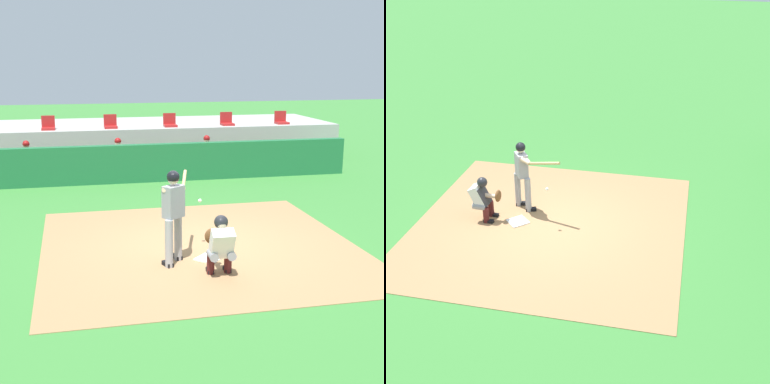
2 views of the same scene
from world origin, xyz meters
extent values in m
plane|color=#387A33|center=(0.00, 0.00, 0.00)|extent=(80.00, 80.00, 0.00)
cube|color=#9E754C|center=(0.00, 0.00, 0.01)|extent=(6.40, 6.40, 0.01)
cube|color=white|center=(0.00, -0.80, 0.02)|extent=(0.62, 0.62, 0.02)
cylinder|color=#99999E|center=(-0.82, -1.05, 0.46)|extent=(0.15, 0.15, 0.92)
cylinder|color=#99999E|center=(-0.58, -0.70, 0.46)|extent=(0.15, 0.15, 0.92)
cube|color=gray|center=(-0.70, -0.88, 1.22)|extent=(0.45, 0.41, 0.60)
sphere|color=beige|center=(-0.70, -0.88, 1.65)|extent=(0.21, 0.21, 0.21)
sphere|color=black|center=(-0.70, -0.88, 1.68)|extent=(0.24, 0.24, 0.24)
cylinder|color=beige|center=(-0.67, -0.77, 1.43)|extent=(0.50, 0.44, 0.18)
cylinder|color=beige|center=(-0.49, -0.70, 1.43)|extent=(0.16, 0.27, 0.17)
cylinder|color=tan|center=(-0.36, -0.19, 1.48)|extent=(0.28, 0.83, 0.24)
cube|color=black|center=(-0.84, -0.99, 0.04)|extent=(0.20, 0.29, 0.09)
cube|color=black|center=(-0.60, -0.65, 0.04)|extent=(0.20, 0.29, 0.09)
cylinder|color=gray|center=(-0.15, -1.68, 0.42)|extent=(0.17, 0.33, 0.16)
cylinder|color=#4C1919|center=(-0.15, -1.53, 0.21)|extent=(0.14, 0.14, 0.42)
cube|color=black|center=(-0.15, -1.47, 0.04)|extent=(0.12, 0.24, 0.08)
cylinder|color=gray|center=(0.17, -1.69, 0.42)|extent=(0.17, 0.33, 0.16)
cylinder|color=#4C1919|center=(0.17, -1.54, 0.21)|extent=(0.14, 0.14, 0.42)
cube|color=black|center=(0.17, -1.48, 0.04)|extent=(0.12, 0.24, 0.08)
cube|color=white|center=(0.00, -1.74, 0.64)|extent=(0.42, 0.45, 0.57)
cube|color=#2D2D33|center=(0.01, -1.62, 0.64)|extent=(0.39, 0.27, 0.45)
sphere|color=beige|center=(0.01, -1.66, 0.98)|extent=(0.21, 0.21, 0.21)
sphere|color=#232328|center=(0.01, -1.64, 1.00)|extent=(0.25, 0.25, 0.25)
cylinder|color=beige|center=(-0.03, -1.51, 0.64)|extent=(0.12, 0.45, 0.10)
ellipsoid|color=brown|center=(-0.06, -1.29, 0.64)|extent=(0.28, 0.13, 0.30)
sphere|color=white|center=(0.00, -0.04, 0.99)|extent=(0.07, 0.07, 0.07)
cube|color=#1E6638|center=(0.00, 6.50, 0.60)|extent=(13.00, 0.30, 1.20)
cube|color=olive|center=(0.00, 7.50, 0.23)|extent=(11.80, 0.44, 0.45)
cylinder|color=#939399|center=(-4.02, 7.25, 0.49)|extent=(0.15, 0.40, 0.15)
cylinder|color=#939399|center=(-4.02, 7.05, 0.23)|extent=(0.13, 0.13, 0.45)
cube|color=maroon|center=(-4.02, 7.00, 0.04)|extent=(0.11, 0.24, 0.08)
cylinder|color=#939399|center=(-3.76, 7.25, 0.49)|extent=(0.15, 0.40, 0.15)
cylinder|color=#939399|center=(-3.76, 7.05, 0.23)|extent=(0.13, 0.13, 0.45)
cube|color=maroon|center=(-3.76, 7.00, 0.04)|extent=(0.11, 0.24, 0.08)
cube|color=white|center=(-3.89, 7.47, 0.76)|extent=(0.36, 0.22, 0.54)
sphere|color=#996B4C|center=(-3.89, 7.47, 1.15)|extent=(0.20, 0.20, 0.20)
sphere|color=maroon|center=(-3.89, 7.47, 1.19)|extent=(0.22, 0.22, 0.22)
cylinder|color=#996B4C|center=(-4.09, 7.33, 0.65)|extent=(0.09, 0.41, 0.22)
cylinder|color=#996B4C|center=(-3.69, 7.33, 0.65)|extent=(0.09, 0.41, 0.22)
cylinder|color=#939399|center=(-1.13, 7.25, 0.49)|extent=(0.15, 0.40, 0.15)
cylinder|color=#939399|center=(-1.13, 7.05, 0.23)|extent=(0.13, 0.13, 0.45)
cube|color=maroon|center=(-1.13, 7.00, 0.04)|extent=(0.11, 0.24, 0.08)
cylinder|color=#939399|center=(-0.87, 7.25, 0.49)|extent=(0.15, 0.40, 0.15)
cylinder|color=#939399|center=(-0.87, 7.05, 0.23)|extent=(0.13, 0.13, 0.45)
cube|color=maroon|center=(-0.87, 7.00, 0.04)|extent=(0.11, 0.24, 0.08)
cube|color=white|center=(-1.00, 7.47, 0.76)|extent=(0.36, 0.22, 0.54)
sphere|color=beige|center=(-1.00, 7.47, 1.15)|extent=(0.20, 0.20, 0.20)
sphere|color=maroon|center=(-1.00, 7.47, 1.19)|extent=(0.22, 0.22, 0.22)
cylinder|color=beige|center=(-1.20, 7.33, 0.65)|extent=(0.09, 0.41, 0.22)
cylinder|color=beige|center=(-0.80, 7.33, 0.65)|extent=(0.09, 0.41, 0.22)
cylinder|color=#939399|center=(1.87, 7.25, 0.49)|extent=(0.15, 0.40, 0.15)
cylinder|color=#939399|center=(1.87, 7.05, 0.23)|extent=(0.13, 0.13, 0.45)
cube|color=maroon|center=(1.87, 7.00, 0.04)|extent=(0.11, 0.24, 0.08)
cylinder|color=#939399|center=(2.13, 7.25, 0.49)|extent=(0.15, 0.40, 0.15)
cylinder|color=#939399|center=(2.13, 7.05, 0.23)|extent=(0.13, 0.13, 0.45)
cube|color=maroon|center=(2.13, 7.00, 0.04)|extent=(0.11, 0.24, 0.08)
cube|color=white|center=(2.00, 7.47, 0.76)|extent=(0.36, 0.22, 0.54)
sphere|color=tan|center=(2.00, 7.47, 1.15)|extent=(0.20, 0.20, 0.20)
sphere|color=maroon|center=(2.00, 7.47, 1.19)|extent=(0.22, 0.22, 0.22)
cylinder|color=tan|center=(1.80, 7.33, 0.65)|extent=(0.09, 0.41, 0.22)
cylinder|color=tan|center=(2.20, 7.33, 0.65)|extent=(0.09, 0.41, 0.22)
cube|color=#9E9E99|center=(0.00, 10.90, 0.70)|extent=(15.00, 4.40, 1.40)
cube|color=#A51E1E|center=(-3.25, 9.30, 1.44)|extent=(0.46, 0.46, 0.08)
cube|color=#A51E1E|center=(-3.25, 9.50, 1.68)|extent=(0.46, 0.06, 0.40)
cube|color=#A51E1E|center=(-1.08, 9.30, 1.44)|extent=(0.46, 0.46, 0.08)
cube|color=#A51E1E|center=(-1.08, 9.50, 1.68)|extent=(0.46, 0.06, 0.40)
cube|color=#A51E1E|center=(1.08, 9.30, 1.44)|extent=(0.46, 0.46, 0.08)
cube|color=#A51E1E|center=(1.08, 9.50, 1.68)|extent=(0.46, 0.06, 0.40)
cube|color=#A51E1E|center=(3.25, 9.30, 1.44)|extent=(0.46, 0.46, 0.08)
cube|color=#A51E1E|center=(3.25, 9.50, 1.68)|extent=(0.46, 0.06, 0.40)
cube|color=#A51E1E|center=(5.42, 9.30, 1.44)|extent=(0.46, 0.46, 0.08)
cube|color=#A51E1E|center=(5.42, 9.50, 1.68)|extent=(0.46, 0.06, 0.40)
camera|label=1|loc=(-2.49, -10.59, 3.75)|focal=51.65mm
camera|label=2|loc=(10.63, 3.05, 6.66)|focal=50.02mm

